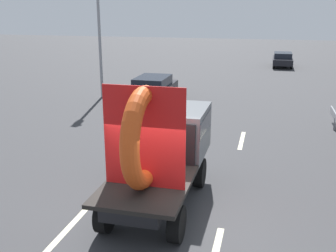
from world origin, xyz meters
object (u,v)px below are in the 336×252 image
Objects in this scene: distant_sedan at (153,88)px; oncoming_car at (283,59)px; traffic_light at (99,21)px; flatbed_truck at (164,141)px.

distant_sedan is 17.35m from oncoming_car.
oncoming_car is (7.24, 15.77, -0.08)m from distant_sedan.
oncoming_car is (10.46, 15.33, -3.65)m from traffic_light.
traffic_light is 1.76× the size of oncoming_car.
distant_sedan is at bearing -7.70° from traffic_light.
traffic_light is at bearing 172.30° from distant_sedan.
distant_sedan reaches higher than oncoming_car.
flatbed_truck reaches higher than oncoming_car.
flatbed_truck is at bearing -59.51° from traffic_light.
oncoming_car is at bearing 55.71° from traffic_light.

